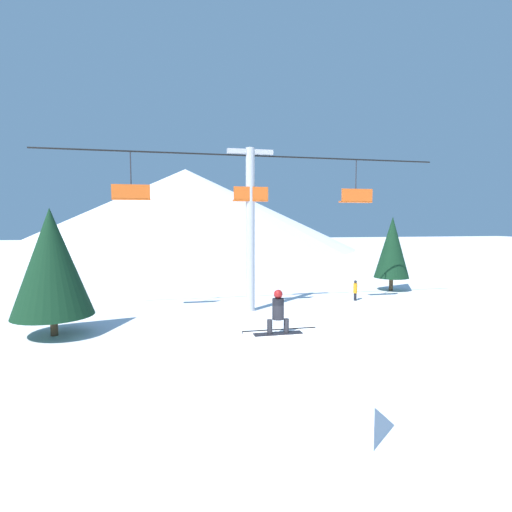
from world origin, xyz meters
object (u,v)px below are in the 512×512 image
Objects in this scene: snow_ramp at (298,383)px; distant_skier at (355,290)px; pine_tree_near at (51,262)px; snowboarder at (278,312)px.

snow_ramp reaches higher than distant_skier.
distant_skier is (15.60, 4.23, -2.39)m from pine_tree_near.
pine_tree_near is at bearing 134.68° from snowboarder.
snow_ramp is at bearing -48.97° from pine_tree_near.
distant_skier is (8.10, 11.82, -1.63)m from snowboarder.
pine_tree_near is at bearing 131.03° from snow_ramp.
snowboarder is (-0.17, 1.22, 1.44)m from snow_ramp.
snow_ramp is at bearing -121.31° from distant_skier.
pine_tree_near is at bearing -164.81° from distant_skier.
snow_ramp is at bearing -82.28° from snowboarder.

